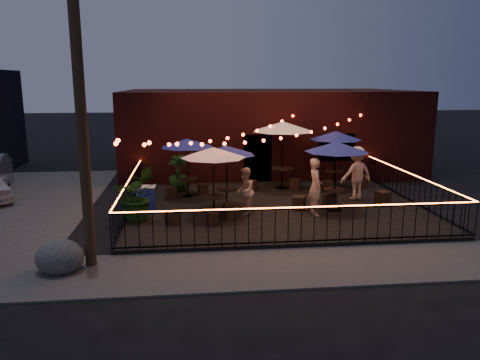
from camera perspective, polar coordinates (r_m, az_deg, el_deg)
The scene contains 35 objects.
ground at distance 14.76m, azimuth 5.58°, elevation -5.69°, with size 110.00×110.00×0.00m, color black.
patio at distance 16.62m, azimuth 4.18°, elevation -3.36°, with size 10.00×8.00×0.15m, color black.
sidewalk at distance 11.78m, azimuth 8.85°, elevation -10.33°, with size 18.00×2.50×0.05m, color #3D3A38.
brick_building at distance 24.19m, azimuth 3.18°, elevation 6.14°, with size 14.00×8.00×4.00m.
utility_pole at distance 11.43m, azimuth -18.91°, elevation 9.00°, with size 0.26×0.26×8.00m, color #342315.
fence_front at distance 12.70m, azimuth 7.48°, elevation -5.55°, with size 10.00×0.04×1.04m.
fence_left at distance 16.33m, azimuth -13.32°, elevation -1.80°, with size 0.04×8.00×1.04m.
fence_right at distance 18.05m, azimuth 20.03°, elevation -0.90°, with size 0.04×8.00×1.04m.
festoon_lights at distance 15.69m, azimuth 0.88°, elevation 4.86°, with size 10.02×8.72×1.32m.
cafe_table_0 at distance 14.71m, azimuth -3.28°, elevation 3.25°, with size 2.08×2.08×2.28m.
cafe_table_1 at distance 17.60m, azimuth -6.47°, elevation 4.41°, with size 2.62×2.62×2.21m.
cafe_table_2 at distance 15.83m, azimuth -1.67°, elevation 3.53°, with size 2.57×2.57×2.18m.
cafe_table_3 at distance 18.86m, azimuth 5.24°, elevation 6.40°, with size 2.84×2.84×2.73m.
cafe_table_4 at distance 15.86m, azimuth 11.69°, elevation 3.88°, with size 2.63×2.63×2.35m.
cafe_table_5 at distance 19.27m, azimuth 11.58°, elevation 5.25°, with size 2.64×2.64×2.33m.
bistro_chair_0 at distance 14.50m, azimuth -8.22°, elevation -4.53°, with size 0.38×0.38×0.45m, color black.
bistro_chair_1 at distance 14.37m, azimuth -3.40°, elevation -4.67°, with size 0.34×0.34×0.40m, color black.
bistro_chair_2 at distance 17.71m, azimuth -8.28°, elevation -1.51°, with size 0.37×0.37×0.44m, color black.
bistro_chair_3 at distance 18.20m, azimuth -4.55°, elevation -1.10°, with size 0.34×0.34×0.41m, color black.
bistro_chair_4 at distance 14.99m, azimuth -1.10°, elevation -3.79°, with size 0.41×0.41×0.48m, color black.
bistro_chair_5 at distance 16.10m, azimuth 7.20°, elevation -2.79°, with size 0.40×0.40×0.47m, color black.
bistro_chair_6 at distance 18.75m, azimuth 1.48°, elevation -0.68°, with size 0.34×0.34×0.41m, color black.
bistro_chair_7 at distance 19.01m, azimuth 6.66°, elevation -0.52°, with size 0.37×0.37×0.44m, color black.
bistro_chair_8 at distance 16.36m, azimuth 10.85°, elevation -2.60°, with size 0.43×0.43×0.51m, color black.
bistro_chair_9 at distance 17.30m, azimuth 17.01°, elevation -2.14°, with size 0.42×0.42×0.50m, color black.
bistro_chair_10 at distance 18.96m, azimuth 10.64°, elevation -0.71°, with size 0.36×0.36×0.43m, color black.
bistro_chair_11 at distance 19.93m, azimuth 14.69°, elevation -0.19°, with size 0.41×0.41×0.49m, color black.
patron_a at distance 15.41m, azimuth 9.17°, elevation -0.81°, with size 0.69×0.45×1.89m, color #E0AA93.
patron_b at distance 15.34m, azimuth 0.60°, elevation -1.34°, with size 0.76×0.59×1.56m, color #DEA993.
patron_c at distance 17.79m, azimuth 14.00°, elevation 0.84°, with size 1.27×0.73×1.97m, color #C7AC88.
potted_shrub_a at distance 15.03m, azimuth -12.41°, elevation -1.97°, with size 1.38×1.19×1.53m, color #164014.
potted_shrub_b at distance 16.62m, azimuth -11.83°, elevation -0.78°, with size 0.79×0.63×1.43m, color #0D390D.
potted_shrub_c at distance 18.73m, azimuth -7.51°, elevation 0.81°, with size 0.80×0.80×1.43m, color #14370B.
cooler at distance 16.09m, azimuth -11.39°, elevation -2.21°, with size 0.66×0.48×0.86m.
boulder at distance 11.97m, azimuth -21.14°, elevation -8.78°, with size 1.00×0.85×0.78m, color #40403B.
Camera 1 is at (-2.95, -13.75, 4.48)m, focal length 35.00 mm.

